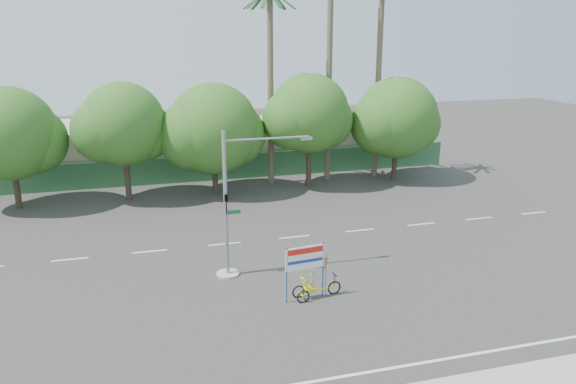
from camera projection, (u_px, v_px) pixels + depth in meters
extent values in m
plane|color=#33302D|center=(302.00, 306.00, 23.95)|extent=(120.00, 120.00, 0.00)
cube|color=#336B3D|center=(221.00, 167.00, 43.54)|extent=(38.00, 0.08, 2.00)
cube|color=#BEAD97|center=(88.00, 150.00, 44.85)|extent=(12.00, 8.00, 4.00)
cube|color=#BEAD97|center=(303.00, 141.00, 49.53)|extent=(14.00, 8.00, 3.60)
cylinder|color=#473828|center=(16.00, 182.00, 36.49)|extent=(0.40, 0.40, 3.52)
sphere|color=#23581A|center=(9.00, 134.00, 35.59)|extent=(6.00, 6.00, 6.00)
sphere|color=#23581A|center=(34.00, 140.00, 36.37)|extent=(4.32, 4.32, 4.32)
cylinder|color=#473828|center=(127.00, 173.00, 38.26)|extent=(0.40, 0.40, 3.74)
sphere|color=#23581A|center=(123.00, 124.00, 37.30)|extent=(5.60, 5.60, 5.60)
sphere|color=#23581A|center=(143.00, 131.00, 38.07)|extent=(4.03, 4.03, 4.03)
sphere|color=#23581A|center=(104.00, 131.00, 36.84)|extent=(4.26, 4.26, 4.26)
cylinder|color=#473828|center=(215.00, 171.00, 39.87)|extent=(0.40, 0.40, 3.30)
sphere|color=#23581A|center=(213.00, 129.00, 39.02)|extent=(6.40, 6.40, 6.40)
sphere|color=#23581A|center=(233.00, 135.00, 39.82)|extent=(4.61, 4.61, 4.61)
sphere|color=#23581A|center=(193.00, 135.00, 38.50)|extent=(4.86, 4.86, 4.86)
cylinder|color=#473828|center=(309.00, 161.00, 41.59)|extent=(0.40, 0.40, 3.87)
sphere|color=#23581A|center=(309.00, 113.00, 40.60)|extent=(5.80, 5.80, 5.80)
sphere|color=#23581A|center=(325.00, 120.00, 41.38)|extent=(4.18, 4.18, 4.18)
sphere|color=#23581A|center=(293.00, 120.00, 40.13)|extent=(4.41, 4.41, 4.41)
cylinder|color=#473828|center=(395.00, 158.00, 43.45)|extent=(0.40, 0.40, 3.43)
sphere|color=#23581A|center=(397.00, 118.00, 42.57)|extent=(6.20, 6.20, 6.20)
sphere|color=#23581A|center=(411.00, 124.00, 43.36)|extent=(4.46, 4.46, 4.46)
sphere|color=#23581A|center=(381.00, 123.00, 42.07)|extent=(4.71, 4.71, 4.71)
cylinder|color=#70604C|center=(329.00, 69.00, 41.64)|extent=(0.44, 0.44, 17.00)
cylinder|color=#70604C|center=(378.00, 81.00, 42.95)|extent=(0.44, 0.44, 15.00)
cylinder|color=#70604C|center=(271.00, 91.00, 40.90)|extent=(0.44, 0.44, 14.00)
cube|color=#1C4C21|center=(278.00, 0.00, 39.86)|extent=(1.65, 1.44, 1.36)
cube|color=#1C4C21|center=(269.00, 0.00, 40.01)|extent=(0.61, 1.93, 1.36)
cylinder|color=gray|center=(228.00, 274.00, 26.99)|extent=(1.10, 1.10, 0.10)
cylinder|color=gray|center=(226.00, 206.00, 26.02)|extent=(0.18, 0.18, 7.00)
cylinder|color=gray|center=(267.00, 139.00, 25.67)|extent=(4.00, 0.10, 0.10)
cube|color=gray|center=(306.00, 139.00, 26.19)|extent=(0.55, 0.20, 0.12)
imported|color=black|center=(226.00, 205.00, 25.79)|extent=(0.16, 0.20, 1.00)
cube|color=#14662D|center=(233.00, 212.00, 26.21)|extent=(0.70, 0.04, 0.18)
torus|color=black|center=(334.00, 288.00, 25.01)|extent=(0.65, 0.14, 0.65)
torus|color=black|center=(298.00, 292.00, 24.68)|extent=(0.61, 0.13, 0.60)
torus|color=black|center=(303.00, 297.00, 24.20)|extent=(0.61, 0.13, 0.60)
cube|color=yellow|center=(318.00, 290.00, 24.71)|extent=(1.61, 0.23, 0.06)
cube|color=yellow|center=(301.00, 294.00, 24.43)|extent=(0.12, 0.57, 0.05)
cube|color=yellow|center=(310.00, 288.00, 24.53)|extent=(0.52, 0.45, 0.06)
cube|color=yellow|center=(305.00, 284.00, 24.37)|extent=(0.26, 0.42, 0.52)
cylinder|color=black|center=(334.00, 280.00, 24.91)|extent=(0.03, 0.03, 0.52)
cube|color=black|center=(335.00, 275.00, 24.83)|extent=(0.08, 0.43, 0.04)
imported|color=#CCB284|center=(313.00, 280.00, 24.48)|extent=(0.29, 0.40, 1.03)
cylinder|color=#1637AA|center=(287.00, 275.00, 23.92)|extent=(0.06, 0.06, 2.57)
cylinder|color=#1637AA|center=(323.00, 269.00, 24.53)|extent=(0.06, 0.06, 2.57)
cube|color=white|center=(305.00, 258.00, 24.03)|extent=(1.80, 0.25, 1.05)
cube|color=red|center=(306.00, 251.00, 23.91)|extent=(1.61, 0.19, 0.25)
cube|color=#1637AA|center=(305.00, 261.00, 24.04)|extent=(1.61, 0.19, 0.13)
cylinder|color=black|center=(326.00, 275.00, 24.66)|extent=(0.02, 0.02, 2.00)
cube|color=red|center=(319.00, 263.00, 24.36)|extent=(0.84, 0.11, 0.62)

